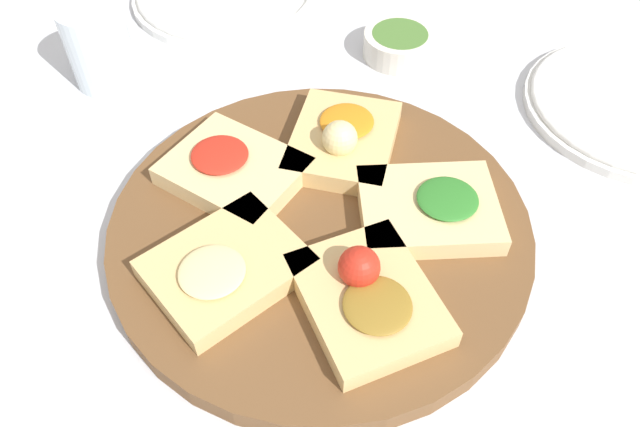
# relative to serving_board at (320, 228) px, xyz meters

# --- Properties ---
(ground_plane) EXTENTS (3.00, 3.00, 0.00)m
(ground_plane) POSITION_rel_serving_board_xyz_m (0.00, 0.00, -0.01)
(ground_plane) COLOR silver
(serving_board) EXTENTS (0.38, 0.38, 0.02)m
(serving_board) POSITION_rel_serving_board_xyz_m (0.00, 0.00, 0.00)
(serving_board) COLOR brown
(serving_board) RESTS_ON ground_plane
(focaccia_slice_0) EXTENTS (0.14, 0.12, 0.05)m
(focaccia_slice_0) POSITION_rel_serving_board_xyz_m (0.09, -0.02, 0.02)
(focaccia_slice_0) COLOR #DBB775
(focaccia_slice_0) RESTS_ON serving_board
(focaccia_slice_1) EXTENTS (0.15, 0.15, 0.03)m
(focaccia_slice_1) POSITION_rel_serving_board_xyz_m (0.05, 0.08, 0.02)
(focaccia_slice_1) COLOR #E5C689
(focaccia_slice_1) RESTS_ON serving_board
(focaccia_slice_2) EXTENTS (0.15, 0.16, 0.05)m
(focaccia_slice_2) POSITION_rel_serving_board_xyz_m (-0.06, 0.07, 0.02)
(focaccia_slice_2) COLOR #DBB775
(focaccia_slice_2) RESTS_ON serving_board
(focaccia_slice_3) EXTENTS (0.15, 0.13, 0.03)m
(focaccia_slice_3) POSITION_rel_serving_board_xyz_m (-0.09, -0.03, 0.02)
(focaccia_slice_3) COLOR #E5C689
(focaccia_slice_3) RESTS_ON serving_board
(focaccia_slice_4) EXTENTS (0.10, 0.13, 0.03)m
(focaccia_slice_4) POSITION_rel_serving_board_xyz_m (0.00, -0.10, 0.02)
(focaccia_slice_4) COLOR #DBB775
(focaccia_slice_4) RESTS_ON serving_board
(plate_right) EXTENTS (0.24, 0.24, 0.02)m
(plate_right) POSITION_rel_serving_board_xyz_m (0.07, 0.38, -0.00)
(plate_right) COLOR white
(plate_right) RESTS_ON ground_plane
(water_glass) EXTENTS (0.07, 0.07, 0.09)m
(water_glass) POSITION_rel_serving_board_xyz_m (-0.33, -0.06, 0.04)
(water_glass) COLOR silver
(water_glass) RESTS_ON ground_plane
(dipping_bowl) EXTENTS (0.09, 0.09, 0.03)m
(dipping_bowl) POSITION_rel_serving_board_xyz_m (-0.17, 0.25, 0.01)
(dipping_bowl) COLOR silver
(dipping_bowl) RESTS_ON ground_plane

